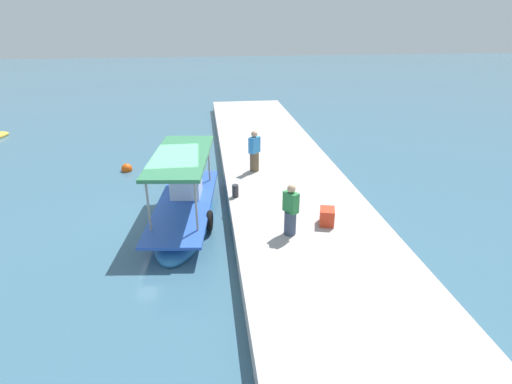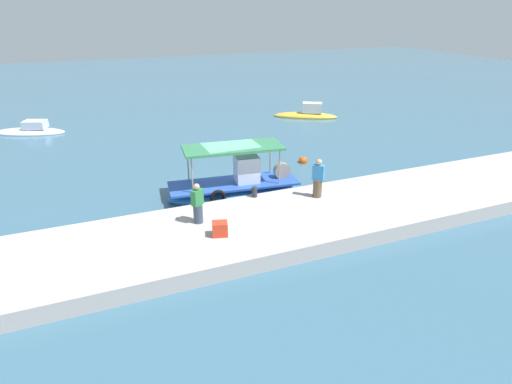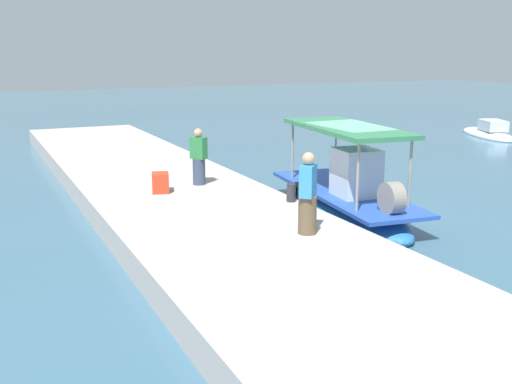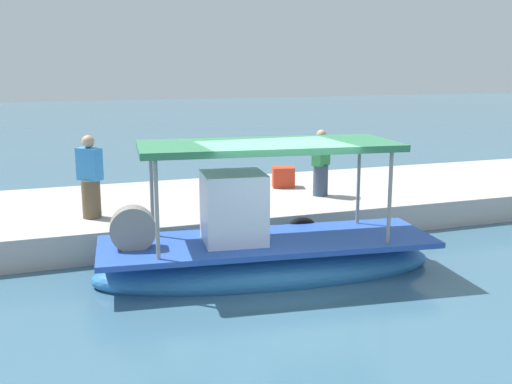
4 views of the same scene
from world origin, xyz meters
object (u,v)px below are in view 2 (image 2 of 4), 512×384
Objects in this scene: mooring_bollard at (254,192)px; moored_boat_mid at (307,115)px; cargo_crate at (220,229)px; marker_buoy at (303,161)px; fisherman_near_bollard at (198,205)px; moored_boat_near at (30,131)px; main_fishing_boat at (236,187)px; fisherman_by_crate at (318,180)px.

moored_boat_mid is at bearing 54.03° from mooring_bollard.
cargo_crate is 10.72m from marker_buoy.
fisherman_near_bollard reaches higher than cargo_crate.
mooring_bollard is at bearing -60.14° from moored_boat_near.
marker_buoy is at bearing -40.47° from moored_boat_near.
main_fishing_boat is 14.09× the size of mooring_bollard.
fisherman_by_crate is (2.83, -2.90, 1.01)m from main_fishing_boat.
fisherman_by_crate is at bearing 18.57° from cargo_crate.
main_fishing_boat is 4.00× the size of fisherman_near_bollard.
cargo_crate is (-5.11, -1.72, -0.53)m from fisherman_by_crate.
fisherman_by_crate reaches higher than cargo_crate.
main_fishing_boat is 4.40m from fisherman_near_bollard.
moored_boat_mid reaches higher than cargo_crate.
main_fishing_boat is 11.58× the size of cargo_crate.
fisherman_near_bollard is (-2.75, -3.30, 0.95)m from main_fishing_boat.
moored_boat_near is at bearing 110.64° from fisherman_near_bollard.
cargo_crate reaches higher than marker_buoy.
main_fishing_boat is 12.98× the size of marker_buoy.
fisherman_by_crate is at bearing -55.78° from moored_boat_near.
mooring_bollard is 20.58m from moored_boat_near.
cargo_crate is (-2.28, -4.62, 0.47)m from main_fishing_boat.
moored_boat_near is at bearing 110.57° from cargo_crate.
moored_boat_mid is (13.48, 15.92, -1.19)m from fisherman_near_bollard.
mooring_bollard is 0.92× the size of marker_buoy.
moored_boat_near is at bearing 119.86° from mooring_bollard.
cargo_crate is 21.61m from moored_boat_mid.
marker_buoy is (7.54, 7.57, -0.81)m from cargo_crate.
mooring_bollard is 7.00m from marker_buoy.
marker_buoy is at bearing 37.98° from fisherman_near_bollard.
mooring_bollard is 17.90m from moored_boat_mid.
cargo_crate is at bearing -69.43° from moored_boat_near.
moored_boat_near is at bearing 124.22° from fisherman_by_crate.
fisherman_by_crate is 3.10× the size of cargo_crate.
main_fishing_boat reaches higher than fisherman_by_crate.
fisherman_near_bollard is 1.48m from cargo_crate.
main_fishing_boat is at bearing -130.39° from moored_boat_mid.
mooring_bollard is 0.09× the size of moored_boat_near.
marker_buoy is 0.10× the size of moored_boat_near.
fisherman_by_crate is 22.88m from moored_boat_near.
moored_boat_near is at bearing 170.78° from moored_boat_mid.
cargo_crate reaches higher than moored_boat_near.
mooring_bollard is (0.23, -1.86, 0.44)m from main_fishing_boat.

